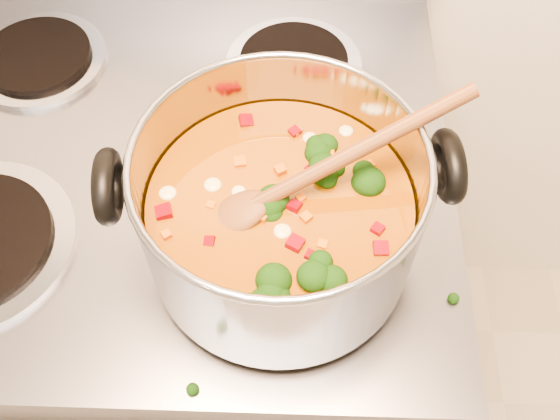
% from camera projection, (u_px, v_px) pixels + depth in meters
% --- Properties ---
extents(electric_range, '(0.75, 0.68, 1.08)m').
position_uv_depth(electric_range, '(193.00, 299.00, 1.17)').
color(electric_range, gray).
rests_on(electric_range, ground).
extents(stockpot, '(0.34, 0.28, 0.17)m').
position_uv_depth(stockpot, '(280.00, 211.00, 0.63)').
color(stockpot, '#A5A5AD').
rests_on(stockpot, electric_range).
extents(wooden_spoon, '(0.27, 0.13, 0.12)m').
position_uv_depth(wooden_spoon, '(296.00, 183.00, 0.60)').
color(wooden_spoon, brown).
rests_on(wooden_spoon, stockpot).
extents(cooktop_crumbs, '(0.14, 0.28, 0.01)m').
position_uv_depth(cooktop_crumbs, '(109.00, 288.00, 0.68)').
color(cooktop_crumbs, black).
rests_on(cooktop_crumbs, electric_range).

